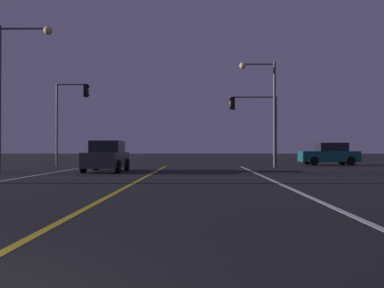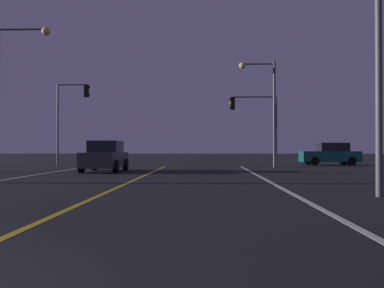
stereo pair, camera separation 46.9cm
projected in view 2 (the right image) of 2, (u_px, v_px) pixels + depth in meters
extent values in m
cube|color=silver|center=(283.00, 189.00, 13.53)|extent=(0.16, 33.30, 0.01)
cube|color=gold|center=(116.00, 188.00, 13.71)|extent=(0.16, 33.30, 0.01)
cylinder|color=black|center=(116.00, 166.00, 22.22)|extent=(0.22, 0.68, 0.68)
cylinder|color=black|center=(81.00, 166.00, 22.28)|extent=(0.22, 0.68, 0.68)
cylinder|color=black|center=(126.00, 165.00, 24.91)|extent=(0.22, 0.68, 0.68)
cylinder|color=black|center=(95.00, 164.00, 24.97)|extent=(0.22, 0.68, 0.68)
cube|color=#38383D|center=(105.00, 160.00, 23.60)|extent=(1.80, 4.30, 0.80)
cube|color=black|center=(106.00, 147.00, 23.86)|extent=(1.60, 2.10, 0.64)
cube|color=red|center=(123.00, 157.00, 25.68)|extent=(0.24, 0.08, 0.16)
cube|color=red|center=(103.00, 157.00, 25.72)|extent=(0.24, 0.08, 0.16)
cylinder|color=black|center=(315.00, 161.00, 31.72)|extent=(0.68, 0.22, 0.68)
cylinder|color=black|center=(309.00, 160.00, 33.52)|extent=(0.68, 0.22, 0.68)
cylinder|color=black|center=(352.00, 161.00, 31.63)|extent=(0.68, 0.22, 0.68)
cylinder|color=black|center=(344.00, 160.00, 33.43)|extent=(0.68, 0.22, 0.68)
cube|color=#145156|center=(330.00, 156.00, 32.58)|extent=(4.30, 1.80, 0.80)
cube|color=black|center=(333.00, 147.00, 32.58)|extent=(2.10, 1.60, 0.64)
cube|color=red|center=(360.00, 155.00, 31.91)|extent=(0.08, 0.24, 0.16)
cube|color=red|center=(355.00, 155.00, 33.11)|extent=(0.08, 0.24, 0.16)
cylinder|color=#4C4C51|center=(276.00, 131.00, 30.61)|extent=(0.14, 0.14, 5.01)
cylinder|color=#4C4C51|center=(254.00, 97.00, 30.69)|extent=(3.09, 0.10, 0.10)
cube|color=black|center=(233.00, 103.00, 30.74)|extent=(0.28, 0.36, 0.90)
sphere|color=#3A0605|center=(231.00, 99.00, 30.74)|extent=(0.20, 0.20, 0.20)
sphere|color=orange|center=(231.00, 103.00, 30.74)|extent=(0.20, 0.20, 0.20)
sphere|color=#063816|center=(231.00, 107.00, 30.74)|extent=(0.20, 0.20, 0.20)
cylinder|color=#4C4C51|center=(58.00, 125.00, 31.14)|extent=(0.14, 0.14, 5.94)
cylinder|color=#4C4C51|center=(72.00, 85.00, 31.14)|extent=(2.10, 0.10, 0.10)
cube|color=black|center=(86.00, 91.00, 31.10)|extent=(0.28, 0.36, 0.90)
sphere|color=#3A0605|center=(89.00, 87.00, 31.10)|extent=(0.20, 0.20, 0.20)
sphere|color=orange|center=(89.00, 91.00, 31.09)|extent=(0.20, 0.20, 0.20)
sphere|color=#063816|center=(89.00, 95.00, 31.09)|extent=(0.20, 0.20, 0.20)
cylinder|color=#4C4C51|center=(379.00, 34.00, 11.38)|extent=(0.18, 0.18, 8.62)
cylinder|color=#4C4C51|center=(22.00, 29.00, 21.34)|extent=(2.41, 0.10, 0.10)
sphere|color=#F9D88C|center=(46.00, 31.00, 21.30)|extent=(0.44, 0.44, 0.44)
cylinder|color=#4C4C51|center=(274.00, 114.00, 28.81)|extent=(0.18, 0.18, 7.11)
cylinder|color=#4C4C51|center=(258.00, 64.00, 28.88)|extent=(2.15, 0.10, 0.10)
sphere|color=#F9D88C|center=(242.00, 66.00, 28.91)|extent=(0.44, 0.44, 0.44)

